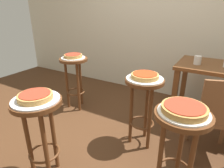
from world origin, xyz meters
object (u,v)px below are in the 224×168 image
Objects in this scene: pizza_foreground at (35,96)px; cup_near_edge at (198,60)px; pizza_leftside at (145,76)px; stool_middle at (180,138)px; pizza_middle at (184,109)px; pizza_rear at (73,56)px; stool_leftside at (143,97)px; serving_plate_leftside at (145,78)px; wooden_chair at (218,116)px; serving_plate_middle at (184,113)px; serving_plate_rear at (73,58)px; stool_rear at (74,72)px; dining_table at (216,77)px; serving_plate_foreground at (36,100)px; stool_foreground at (40,123)px.

cup_near_edge is at bearing 60.29° from pizza_foreground.
stool_middle is at bearing -45.97° from pizza_leftside.
pizza_foreground is at bearing -159.82° from pizza_middle.
stool_leftside is at bearing -13.22° from pizza_rear.
wooden_chair is at bearing 10.31° from serving_plate_leftside.
pizza_foreground reaches higher than stool_middle.
serving_plate_middle is 1.75m from serving_plate_rear.
dining_table is at bearing 17.63° from stool_rear.
stool_middle is 0.20m from serving_plate_middle.
wooden_chair is (0.31, -0.61, -0.34)m from cup_near_edge.
serving_plate_foreground is 1.20× the size of pizza_middle.
stool_leftside is (0.53, 0.84, -0.20)m from serving_plate_foreground.
pizza_middle is 0.33× the size of dining_table.
stool_rear is (-1.59, 0.74, 0.00)m from stool_middle.
stool_rear is (-0.59, 1.10, -0.23)m from pizza_foreground.
dining_table is (1.71, 0.54, 0.08)m from stool_rear.
pizza_middle is (0.99, 0.36, 0.00)m from pizza_foreground.
stool_middle is 7.40× the size of cup_near_edge.
wooden_chair is (0.09, -0.69, -0.15)m from dining_table.
stool_leftside is at bearing 134.03° from serving_plate_middle.
stool_leftside is at bearing 134.03° from pizza_middle.
pizza_leftside is at bearing -125.88° from dining_table.
pizza_middle is 1.30m from dining_table.
dining_table is (1.12, 1.65, -0.15)m from pizza_foreground.
serving_plate_foreground is 1.47× the size of pizza_rear.
stool_foreground is 3.05× the size of pizza_rear.
serving_plate_rear is at bearing 166.78° from pizza_leftside.
pizza_foreground is at bearing 0.00° from serving_plate_foreground.
pizza_leftside is (0.53, 0.84, 0.23)m from stool_foreground.
stool_rear is 3.05× the size of pizza_rear.
pizza_leftside is at bearing -90.00° from stool_leftside.
pizza_foreground is 0.86× the size of pizza_middle.
stool_foreground is at bearing -122.38° from pizza_leftside.
serving_plate_foreground is 1.25m from pizza_rear.
pizza_foreground and pizza_middle have the same top height.
stool_middle is at bearing -25.01° from pizza_rear.
serving_plate_leftside is 0.03m from pizza_leftside.
stool_rear is at bearing 166.78° from pizza_leftside.
stool_rear is 0.83× the size of dining_table.
serving_plate_rear is (-1.13, 0.26, 0.20)m from stool_leftside.
serving_plate_middle is at bearing -45.97° from pizza_leftside.
pizza_rear is at bearing 166.78° from stool_leftside.
stool_foreground is 1.99m from dining_table.
serving_plate_foreground is 0.03m from pizza_foreground.
stool_middle is at bearing -90.00° from pizza_middle.
cup_near_edge is at bearing 94.64° from pizza_middle.
stool_middle is at bearing -109.69° from wooden_chair.
serving_plate_foreground is 1.02m from stool_leftside.
serving_plate_rear is 1.32× the size of pizza_rear.
stool_foreground is 1.27m from serving_plate_rear.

